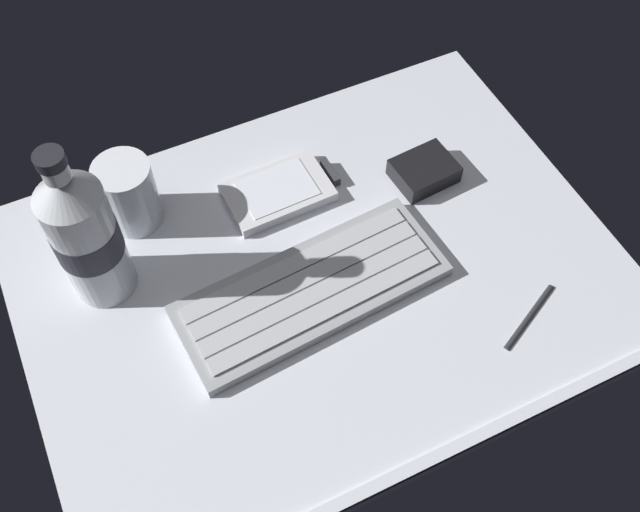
% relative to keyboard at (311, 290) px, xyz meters
% --- Properties ---
extents(ground_plane, '(0.64, 0.48, 0.03)m').
position_rel_keyboard_xyz_m(ground_plane, '(0.02, 0.02, -0.02)').
color(ground_plane, silver).
extents(keyboard, '(0.30, 0.13, 0.02)m').
position_rel_keyboard_xyz_m(keyboard, '(0.00, 0.00, 0.00)').
color(keyboard, '#93969B').
rests_on(keyboard, ground_plane).
extents(handheld_device, '(0.13, 0.08, 0.02)m').
position_rel_keyboard_xyz_m(handheld_device, '(0.03, 0.14, -0.00)').
color(handheld_device, silver).
rests_on(handheld_device, ground_plane).
extents(juice_cup, '(0.06, 0.06, 0.09)m').
position_rel_keyboard_xyz_m(juice_cup, '(-0.14, 0.18, 0.03)').
color(juice_cup, silver).
rests_on(juice_cup, ground_plane).
extents(water_bottle, '(0.07, 0.07, 0.21)m').
position_rel_keyboard_xyz_m(water_bottle, '(-0.19, 0.11, 0.08)').
color(water_bottle, silver).
rests_on(water_bottle, ground_plane).
extents(charger_block, '(0.07, 0.06, 0.02)m').
position_rel_keyboard_xyz_m(charger_block, '(0.19, 0.09, 0.00)').
color(charger_block, black).
rests_on(charger_block, ground_plane).
extents(stylus_pen, '(0.09, 0.05, 0.01)m').
position_rel_keyboard_xyz_m(stylus_pen, '(0.20, -0.12, -0.00)').
color(stylus_pen, '#26262B').
rests_on(stylus_pen, ground_plane).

